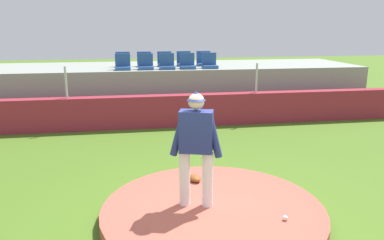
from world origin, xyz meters
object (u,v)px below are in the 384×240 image
at_px(stadium_chair_2, 167,64).
at_px(baseball, 285,218).
at_px(stadium_chair_0, 123,65).
at_px(stadium_chair_5, 123,62).
at_px(stadium_chair_7, 165,62).
at_px(stadium_chair_1, 146,64).
at_px(stadium_chair_4, 209,63).
at_px(stadium_chair_6, 144,62).
at_px(pitcher, 196,141).
at_px(stadium_chair_3, 188,64).
at_px(stadium_chair_9, 204,61).
at_px(fielding_glove, 194,178).
at_px(stadium_chair_8, 184,61).

bearing_deg(stadium_chair_2, baseball, 97.05).
relative_size(stadium_chair_0, stadium_chair_5, 1.00).
bearing_deg(stadium_chair_7, stadium_chair_1, 51.16).
bearing_deg(stadium_chair_5, stadium_chair_4, 162.20).
bearing_deg(stadium_chair_6, stadium_chair_1, 90.27).
height_order(stadium_chair_0, stadium_chair_1, same).
bearing_deg(stadium_chair_2, pitcher, 87.86).
height_order(stadium_chair_3, stadium_chair_7, same).
bearing_deg(pitcher, baseball, -13.14).
xyz_separation_m(stadium_chair_5, stadium_chair_9, (2.81, -0.05, 0.00)).
distance_m(pitcher, stadium_chair_1, 6.90).
height_order(stadium_chair_2, stadium_chair_7, same).
bearing_deg(baseball, stadium_chair_9, 86.88).
xyz_separation_m(pitcher, stadium_chair_3, (0.93, 6.86, 0.48)).
bearing_deg(fielding_glove, stadium_chair_2, -21.69).
bearing_deg(stadium_chair_3, stadium_chair_2, 1.50).
xyz_separation_m(stadium_chair_3, stadium_chair_5, (-2.09, 0.92, 0.00)).
relative_size(stadium_chair_0, stadium_chair_6, 1.00).
bearing_deg(stadium_chair_8, fielding_glove, 83.24).
bearing_deg(stadium_chair_8, stadium_chair_2, 52.85).
height_order(fielding_glove, stadium_chair_3, stadium_chair_3).
distance_m(stadium_chair_0, stadium_chair_5, 0.90).
bearing_deg(stadium_chair_8, stadium_chair_5, -0.87).
bearing_deg(pitcher, stadium_chair_1, 110.50).
bearing_deg(stadium_chair_4, stadium_chair_3, 1.17).
relative_size(stadium_chair_0, stadium_chair_1, 1.00).
bearing_deg(stadium_chair_6, stadium_chair_2, 127.01).
xyz_separation_m(stadium_chair_3, stadium_chair_4, (0.74, 0.02, 0.00)).
xyz_separation_m(stadium_chair_1, stadium_chair_7, (0.69, 0.86, 0.00)).
relative_size(stadium_chair_3, stadium_chair_4, 1.00).
relative_size(fielding_glove, stadium_chair_5, 0.60).
xyz_separation_m(stadium_chair_2, stadium_chair_6, (-0.69, 0.91, 0.00)).
relative_size(pitcher, baseball, 24.42).
bearing_deg(stadium_chair_7, stadium_chair_2, 89.53).
relative_size(stadium_chair_3, stadium_chair_8, 1.00).
bearing_deg(stadium_chair_7, pitcher, 88.05).
height_order(fielding_glove, stadium_chair_4, stadium_chair_4).
distance_m(pitcher, stadium_chair_4, 7.09).
distance_m(stadium_chair_4, stadium_chair_8, 1.14).
relative_size(stadium_chair_7, stadium_chair_8, 1.00).
bearing_deg(stadium_chair_6, stadium_chair_9, 179.21).
bearing_deg(stadium_chair_8, stadium_chair_1, 32.66).
xyz_separation_m(baseball, stadium_chair_7, (-0.92, 8.42, 1.49)).
xyz_separation_m(pitcher, stadium_chair_6, (-0.43, 7.76, 0.48)).
xyz_separation_m(stadium_chair_1, stadium_chair_6, (-0.00, 0.89, 0.00)).
bearing_deg(stadium_chair_5, stadium_chair_1, 128.69).
xyz_separation_m(stadium_chair_0, stadium_chair_2, (1.41, -0.04, 0.00)).
relative_size(stadium_chair_5, stadium_chair_6, 1.00).
bearing_deg(baseball, fielding_glove, 123.18).
height_order(pitcher, stadium_chair_3, stadium_chair_3).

